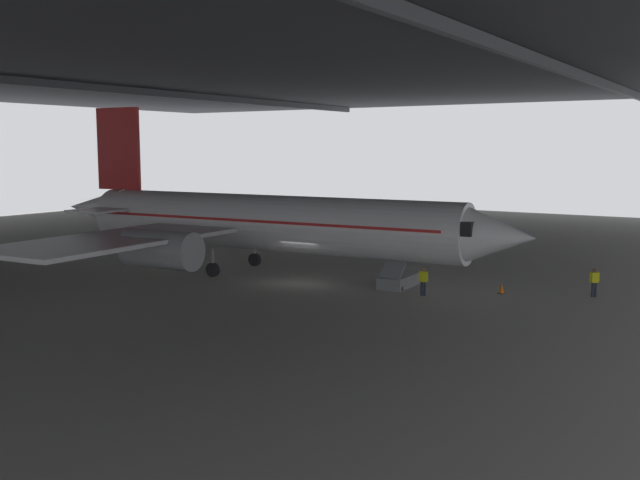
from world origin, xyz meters
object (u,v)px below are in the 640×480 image
airplane_main (259,222)px  boarding_stairs (401,274)px  crew_worker_near_nose (594,281)px  traffic_cone_orange (502,288)px  crew_worker_by_stairs (423,280)px

airplane_main → boarding_stairs: (1.13, -9.73, -2.66)m
crew_worker_near_nose → traffic_cone_orange: 5.02m
boarding_stairs → crew_worker_near_nose: 10.87m
boarding_stairs → crew_worker_by_stairs: size_ratio=2.85×
traffic_cone_orange → boarding_stairs: bearing=98.8°
crew_worker_near_nose → crew_worker_by_stairs: (-4.77, 8.16, -0.00)m
crew_worker_by_stairs → boarding_stairs: bearing=49.1°
crew_worker_near_nose → airplane_main: bearing=100.8°
crew_worker_near_nose → crew_worker_by_stairs: 9.45m
airplane_main → boarding_stairs: 10.15m
airplane_main → crew_worker_by_stairs: size_ratio=21.95×
airplane_main → traffic_cone_orange: airplane_main is taller
crew_worker_near_nose → boarding_stairs: bearing=104.5°
airplane_main → traffic_cone_orange: 16.05m
crew_worker_by_stairs → traffic_cone_orange: 4.64m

